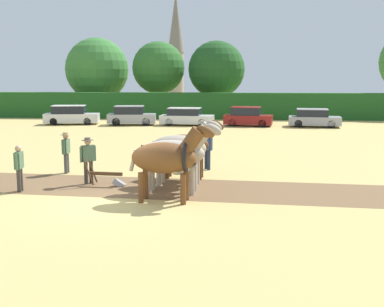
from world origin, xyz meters
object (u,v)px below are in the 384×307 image
(draft_horse_trail_left, at_px, (181,148))
(parked_car_center_left, at_px, (186,117))
(parked_car_far_left, at_px, (71,115))
(tree_left, at_px, (159,68))
(draft_horse_lead_right, at_px, (175,153))
(farmer_beside_team, at_px, (208,145))
(parked_car_center, at_px, (248,117))
(draft_horse_trail_right, at_px, (187,145))
(parked_car_left, at_px, (131,116))
(tree_far_left, at_px, (97,70))
(draft_horse_lead_left, at_px, (167,157))
(parked_car_center_right, at_px, (314,118))
(plow, at_px, (109,177))
(church_spire, at_px, (176,45))
(tree_center_left, at_px, (216,69))
(farmer_at_plow, at_px, (88,157))
(farmer_onlooker_left, at_px, (19,165))
(farmer_onlooker_right, at_px, (66,149))

(draft_horse_trail_left, bearing_deg, parked_car_center_left, 99.37)
(draft_horse_trail_left, height_order, parked_car_far_left, draft_horse_trail_left)
(tree_left, bearing_deg, draft_horse_lead_right, -79.62)
(draft_horse_lead_right, xyz_separation_m, farmer_beside_team, (0.81, 4.30, -0.32))
(farmer_beside_team, bearing_deg, parked_car_center, 50.05)
(draft_horse_trail_right, height_order, parked_car_left, draft_horse_trail_right)
(tree_far_left, height_order, draft_horse_trail_right, tree_far_left)
(tree_left, relative_size, parked_car_far_left, 1.63)
(draft_horse_lead_left, bearing_deg, parked_car_center_right, 75.16)
(draft_horse_lead_right, distance_m, plow, 2.83)
(church_spire, relative_size, parked_car_center_left, 4.05)
(tree_far_left, height_order, church_spire, church_spire)
(plow, bearing_deg, parked_car_center, 80.39)
(tree_far_left, relative_size, church_spire, 0.45)
(tree_center_left, bearing_deg, draft_horse_trail_right, -89.26)
(draft_horse_lead_right, xyz_separation_m, draft_horse_trail_left, (0.07, 1.21, 0.01))
(tree_far_left, bearing_deg, parked_car_far_left, -84.52)
(draft_horse_trail_right, bearing_deg, parked_car_center, 86.35)
(farmer_beside_team, xyz_separation_m, parked_car_center, (2.00, 19.29, -0.30))
(draft_horse_lead_left, bearing_deg, draft_horse_trail_right, 89.93)
(church_spire, height_order, draft_horse_trail_right, church_spire)
(tree_far_left, relative_size, farmer_beside_team, 4.63)
(tree_far_left, height_order, parked_car_center_right, tree_far_left)
(parked_car_center, bearing_deg, plow, -95.72)
(farmer_beside_team, relative_size, parked_car_center_right, 0.42)
(parked_car_center_right, bearing_deg, draft_horse_lead_right, -102.56)
(church_spire, height_order, parked_car_left, church_spire)
(farmer_at_plow, xyz_separation_m, farmer_beside_team, (4.16, 3.23, 0.03))
(farmer_beside_team, bearing_deg, parked_car_left, 77.66)
(draft_horse_trail_right, height_order, parked_car_center_left, draft_horse_trail_right)
(draft_horse_lead_left, height_order, farmer_onlooker_left, draft_horse_lead_left)
(parked_car_center_left, xyz_separation_m, parked_car_center, (5.04, -0.08, 0.04))
(parked_car_center, bearing_deg, draft_horse_lead_left, -89.23)
(draft_horse_lead_left, bearing_deg, tree_center_left, 93.82)
(draft_horse_trail_right, relative_size, parked_car_far_left, 0.57)
(tree_left, distance_m, farmer_onlooker_left, 35.29)
(tree_center_left, distance_m, parked_car_center_right, 14.28)
(tree_center_left, bearing_deg, tree_far_left, 175.22)
(parked_car_far_left, relative_size, parked_car_center_left, 1.06)
(tree_center_left, height_order, church_spire, church_spire)
(tree_far_left, height_order, parked_car_left, tree_far_left)
(parked_car_left, bearing_deg, parked_car_center, -6.83)
(church_spire, relative_size, parked_car_far_left, 3.83)
(parked_car_left, bearing_deg, farmer_beside_team, -75.51)
(draft_horse_lead_right, height_order, farmer_onlooker_right, draft_horse_lead_right)
(plow, distance_m, parked_car_center_right, 24.95)
(church_spire, height_order, farmer_beside_team, church_spire)
(tree_left, relative_size, draft_horse_trail_right, 2.88)
(draft_horse_trail_left, distance_m, parked_car_center_left, 22.59)
(draft_horse_lead_right, height_order, draft_horse_trail_right, draft_horse_lead_right)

